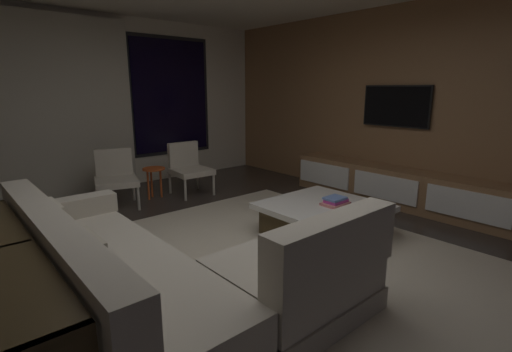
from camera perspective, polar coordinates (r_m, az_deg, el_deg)
floor at (r=3.54m, az=-1.96°, el=-13.62°), size 9.20×9.20×0.00m
back_wall_with_window at (r=6.37m, az=-23.86°, el=9.86°), size 6.60×0.30×2.70m
media_wall at (r=5.61m, az=23.30°, el=9.67°), size 0.12×7.80×2.70m
area_rug at (r=3.68m, az=3.39°, el=-12.43°), size 3.20×3.80×0.01m
sectional_couch at (r=2.82m, az=-14.25°, el=-14.82°), size 1.98×2.50×0.82m
coffee_table at (r=4.21m, az=10.21°, el=-6.53°), size 1.16×1.16×0.36m
book_stack_on_coffee_table at (r=4.16m, az=11.98°, el=-3.78°), size 0.29×0.21×0.09m
accent_chair_near_window at (r=5.84m, az=-10.26°, el=1.56°), size 0.57×0.59×0.78m
accent_chair_by_curtain at (r=5.48m, az=-20.57°, el=0.14°), size 0.68×0.69×0.78m
side_stool at (r=5.68m, az=-15.29°, el=0.35°), size 0.32×0.32×0.46m
media_console at (r=5.54m, az=20.47°, el=-1.65°), size 0.46×3.10×0.52m
mounted_tv at (r=5.63m, az=20.50°, el=9.91°), size 0.05×0.98×0.57m
console_table_behind_couch at (r=2.66m, az=-34.23°, el=-15.48°), size 0.40×2.10×0.74m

